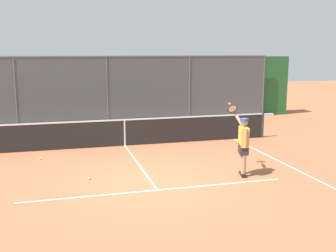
% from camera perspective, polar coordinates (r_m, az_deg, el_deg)
% --- Properties ---
extents(ground_plane, '(60.00, 60.00, 0.00)m').
position_cam_1_polar(ground_plane, '(10.64, -2.40, -7.75)').
color(ground_plane, '#A8603D').
extents(court_line_markings, '(8.49, 8.90, 0.01)m').
position_cam_1_polar(court_line_markings, '(9.64, -0.95, -9.67)').
color(court_line_markings, white).
rests_on(court_line_markings, ground).
extents(fence_backdrop, '(18.93, 1.37, 3.11)m').
position_cam_1_polar(fence_backdrop, '(19.63, -8.70, 5.07)').
color(fence_backdrop, '#474C51').
rests_on(fence_backdrop, ground).
extents(tennis_net, '(10.91, 0.09, 1.07)m').
position_cam_1_polar(tennis_net, '(14.48, -6.10, -0.85)').
color(tennis_net, '#2D2D2D').
rests_on(tennis_net, ground).
extents(tennis_player, '(0.34, 1.36, 1.86)m').
position_cam_1_polar(tennis_player, '(11.09, 10.50, -2.28)').
color(tennis_player, black).
rests_on(tennis_player, ground).
extents(tennis_ball_near_baseline, '(0.07, 0.07, 0.07)m').
position_cam_1_polar(tennis_ball_near_baseline, '(13.29, -17.42, -4.35)').
color(tennis_ball_near_baseline, '#D6E042').
rests_on(tennis_ball_near_baseline, ground).
extents(tennis_ball_by_sideline, '(0.07, 0.07, 0.07)m').
position_cam_1_polar(tennis_ball_by_sideline, '(10.95, -10.96, -7.21)').
color(tennis_ball_by_sideline, '#D6E042').
rests_on(tennis_ball_by_sideline, ground).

